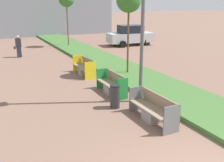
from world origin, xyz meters
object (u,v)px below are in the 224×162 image
object	(u,v)px
bench_green_frame	(112,86)
parked_car_distant	(130,35)
litter_bin	(115,96)
bench_yellow_frame	(85,69)
sapling_tree_near	(129,1)
bench_grey_frame	(153,111)
pedestrian_walking	(18,46)

from	to	relation	value
bench_green_frame	parked_car_distant	size ratio (longest dim) A/B	0.43
litter_bin	parked_car_distant	xyz separation A→B (m)	(8.15, 12.80, 0.45)
bench_yellow_frame	litter_bin	world-z (taller)	bench_yellow_frame
sapling_tree_near	bench_grey_frame	bearing A→B (deg)	-111.13
bench_grey_frame	parked_car_distant	distance (m)	16.27
parked_car_distant	pedestrian_walking	bearing A→B (deg)	-167.57
bench_yellow_frame	pedestrian_walking	size ratio (longest dim) A/B	1.23
bench_grey_frame	litter_bin	size ratio (longest dim) A/B	2.27
pedestrian_walking	parked_car_distant	size ratio (longest dim) A/B	0.37
pedestrian_walking	parked_car_distant	world-z (taller)	parked_car_distant
litter_bin	pedestrian_walking	bearing A→B (deg)	99.52
pedestrian_walking	parked_car_distant	xyz separation A→B (m)	(10.10, 1.17, 0.11)
bench_yellow_frame	pedestrian_walking	world-z (taller)	pedestrian_walking
bench_grey_frame	bench_yellow_frame	bearing A→B (deg)	90.01
bench_yellow_frame	parked_car_distant	distance (m)	10.88
bench_grey_frame	litter_bin	distance (m)	1.74
bench_green_frame	sapling_tree_near	size ratio (longest dim) A/B	0.40
litter_bin	parked_car_distant	bearing A→B (deg)	57.50
bench_green_frame	sapling_tree_near	bearing A→B (deg)	47.51
litter_bin	parked_car_distant	world-z (taller)	parked_car_distant
bench_yellow_frame	pedestrian_walking	xyz separation A→B (m)	(-2.58, 6.68, 0.44)
bench_green_frame	litter_bin	world-z (taller)	bench_green_frame
bench_grey_frame	sapling_tree_near	world-z (taller)	sapling_tree_near
bench_yellow_frame	sapling_tree_near	size ratio (longest dim) A/B	0.42
sapling_tree_near	litter_bin	bearing A→B (deg)	-125.64
bench_grey_frame	bench_green_frame	world-z (taller)	same
pedestrian_walking	bench_grey_frame	bearing A→B (deg)	-78.96
bench_grey_frame	litter_bin	xyz separation A→B (m)	(-0.64, 1.62, 0.09)
sapling_tree_near	parked_car_distant	bearing A→B (deg)	58.91
bench_yellow_frame	pedestrian_walking	distance (m)	7.18
bench_grey_frame	parked_car_distant	bearing A→B (deg)	62.47
litter_bin	pedestrian_walking	world-z (taller)	pedestrian_walking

